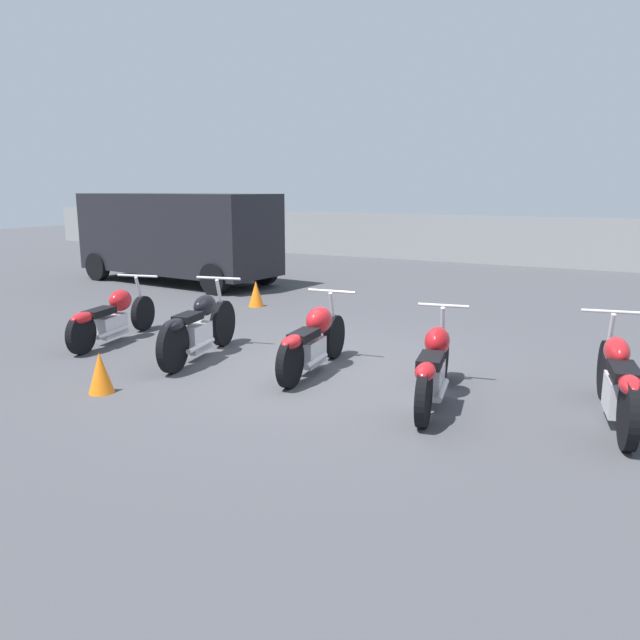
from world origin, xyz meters
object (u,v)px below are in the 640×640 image
(motorcycle_slot_2, at_px, (313,340))
(traffic_cone_far, at_px, (100,373))
(motorcycle_slot_1, at_px, (198,328))
(motorcycle_slot_4, at_px, (618,381))
(motorcycle_slot_3, at_px, (434,367))
(parked_van, at_px, (177,234))
(traffic_cone_near, at_px, (256,294))
(motorcycle_slot_0, at_px, (112,317))

(motorcycle_slot_2, bearing_deg, traffic_cone_far, -138.63)
(motorcycle_slot_1, distance_m, motorcycle_slot_4, 5.19)
(motorcycle_slot_3, relative_size, parked_van, 0.39)
(motorcycle_slot_4, bearing_deg, parked_van, 141.09)
(motorcycle_slot_4, height_order, traffic_cone_near, motorcycle_slot_4)
(parked_van, relative_size, traffic_cone_near, 10.57)
(motorcycle_slot_1, height_order, motorcycle_slot_2, motorcycle_slot_1)
(traffic_cone_near, bearing_deg, traffic_cone_far, -74.32)
(motorcycle_slot_2, xyz_separation_m, traffic_cone_far, (-1.72, -1.89, -0.19))
(motorcycle_slot_3, height_order, motorcycle_slot_4, motorcycle_slot_4)
(motorcycle_slot_0, relative_size, motorcycle_slot_1, 1.01)
(traffic_cone_near, bearing_deg, motorcycle_slot_2, -46.71)
(parked_van, bearing_deg, motorcycle_slot_2, -122.54)
(parked_van, height_order, traffic_cone_far, parked_van)
(motorcycle_slot_0, bearing_deg, motorcycle_slot_2, -11.18)
(motorcycle_slot_2, height_order, traffic_cone_near, motorcycle_slot_2)
(traffic_cone_near, bearing_deg, motorcycle_slot_3, -37.68)
(motorcycle_slot_0, height_order, motorcycle_slot_2, motorcycle_slot_2)
(motorcycle_slot_1, height_order, parked_van, parked_van)
(parked_van, bearing_deg, motorcycle_slot_3, -118.40)
(motorcycle_slot_0, height_order, motorcycle_slot_3, motorcycle_slot_3)
(motorcycle_slot_0, xyz_separation_m, motorcycle_slot_2, (3.45, 0.08, 0.03))
(motorcycle_slot_1, relative_size, motorcycle_slot_3, 1.00)
(motorcycle_slot_4, bearing_deg, motorcycle_slot_2, 166.90)
(motorcycle_slot_4, height_order, parked_van, parked_van)
(motorcycle_slot_4, bearing_deg, motorcycle_slot_3, 178.28)
(motorcycle_slot_3, relative_size, motorcycle_slot_4, 1.01)
(motorcycle_slot_1, relative_size, traffic_cone_near, 4.16)
(motorcycle_slot_0, xyz_separation_m, parked_van, (-3.29, 5.26, 0.82))
(motorcycle_slot_0, relative_size, parked_van, 0.40)
(motorcycle_slot_0, height_order, traffic_cone_far, motorcycle_slot_0)
(motorcycle_slot_1, height_order, traffic_cone_far, motorcycle_slot_1)
(motorcycle_slot_0, height_order, traffic_cone_near, motorcycle_slot_0)
(motorcycle_slot_0, xyz_separation_m, motorcycle_slot_4, (6.95, -0.01, 0.04))
(motorcycle_slot_1, xyz_separation_m, motorcycle_slot_2, (1.68, 0.20, -0.01))
(parked_van, distance_m, traffic_cone_far, 8.72)
(motorcycle_slot_3, distance_m, motorcycle_slot_4, 1.81)
(motorcycle_slot_1, height_order, motorcycle_slot_3, motorcycle_slot_1)
(traffic_cone_near, bearing_deg, parked_van, 153.31)
(motorcycle_slot_1, relative_size, motorcycle_slot_4, 1.01)
(motorcycle_slot_0, xyz_separation_m, traffic_cone_near, (0.24, 3.48, -0.14))
(traffic_cone_far, bearing_deg, motorcycle_slot_0, 133.63)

